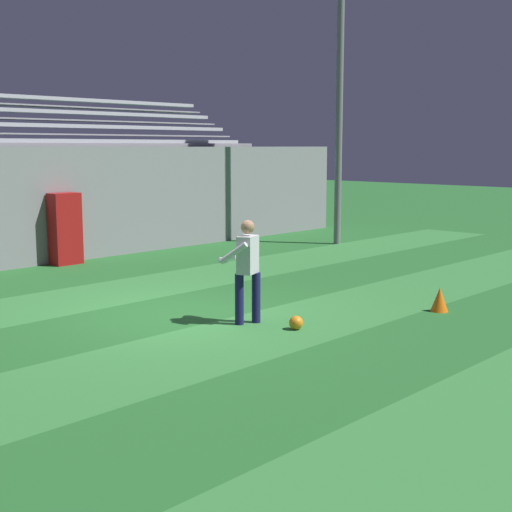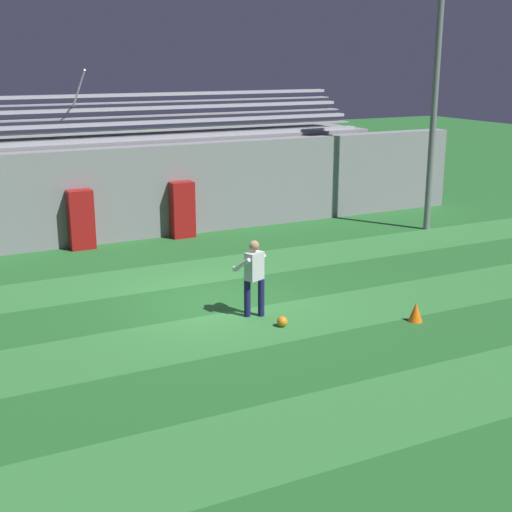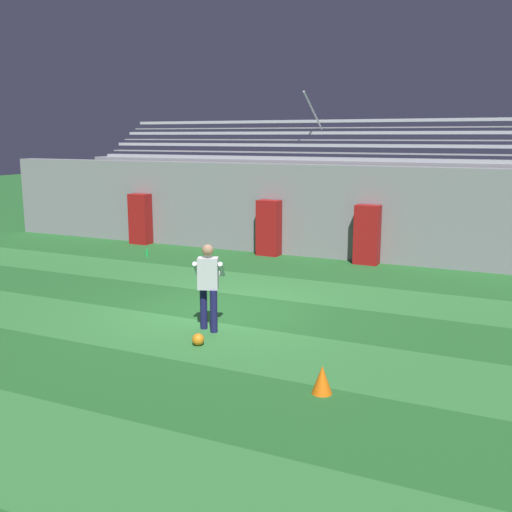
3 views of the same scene
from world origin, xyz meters
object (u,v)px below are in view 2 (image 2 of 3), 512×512
object	(u,v)px
floodlight_pole	(437,59)
traffic_cone	(416,312)
goalkeeper	(254,273)
soccer_ball	(282,322)
padding_pillar_gate_left	(81,220)
padding_pillar_gate_right	(182,210)

from	to	relation	value
floodlight_pole	traffic_cone	xyz separation A→B (m)	(-5.68, -6.50, -5.09)
goalkeeper	soccer_ball	world-z (taller)	goalkeeper
padding_pillar_gate_left	goalkeeper	size ratio (longest dim) A/B	1.03
goalkeeper	soccer_ball	size ratio (longest dim) A/B	7.59
goalkeeper	padding_pillar_gate_right	bearing A→B (deg)	80.87
floodlight_pole	traffic_cone	world-z (taller)	floodlight_pole
goalkeeper	traffic_cone	world-z (taller)	goalkeeper
soccer_ball	traffic_cone	distance (m)	2.82
padding_pillar_gate_right	soccer_ball	world-z (taller)	padding_pillar_gate_right
padding_pillar_gate_right	traffic_cone	world-z (taller)	padding_pillar_gate_right
padding_pillar_gate_right	floodlight_pole	world-z (taller)	floodlight_pole
padding_pillar_gate_right	goalkeeper	distance (m)	7.31
traffic_cone	padding_pillar_gate_left	bearing A→B (deg)	118.12
padding_pillar_gate_left	goalkeeper	world-z (taller)	padding_pillar_gate_left
padding_pillar_gate_right	goalkeeper	bearing A→B (deg)	-99.13
traffic_cone	goalkeeper	bearing A→B (deg)	147.88
padding_pillar_gate_right	soccer_ball	xyz separation A→B (m)	(-0.91, -8.04, -0.75)
soccer_ball	traffic_cone	size ratio (longest dim) A/B	0.52
padding_pillar_gate_left	traffic_cone	distance (m)	10.26
floodlight_pole	goalkeeper	bearing A→B (deg)	-151.34
goalkeeper	traffic_cone	xyz separation A→B (m)	(2.89, -1.81, -0.74)
goalkeeper	soccer_ball	xyz separation A→B (m)	(0.25, -0.83, -0.84)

